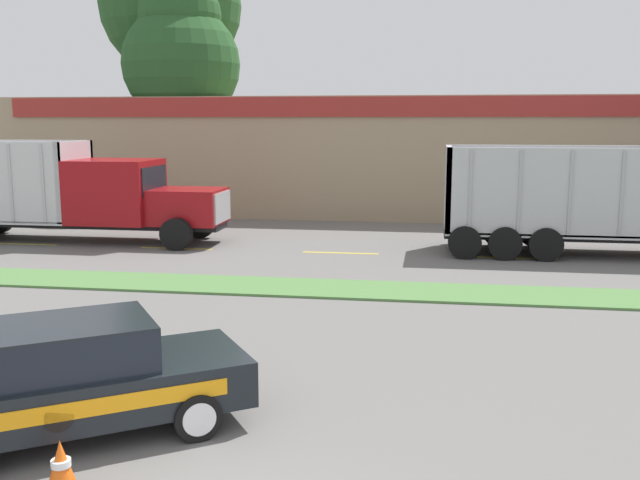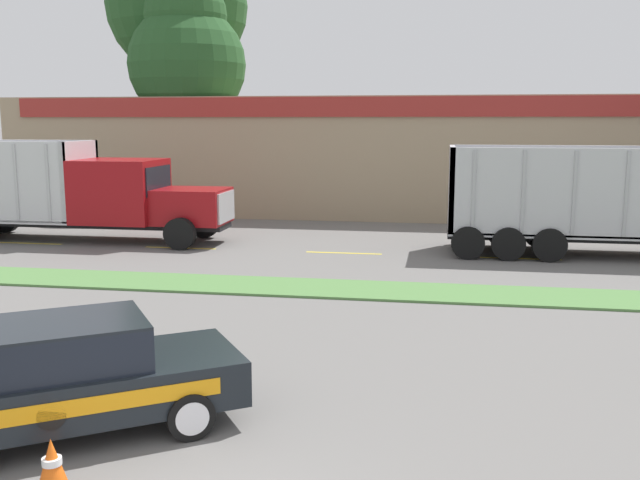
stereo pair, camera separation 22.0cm
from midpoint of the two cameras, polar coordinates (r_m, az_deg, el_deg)
The scene contains 10 objects.
grass_verge at distance 17.58m, azimuth 1.46°, elevation -3.92°, with size 120.00×1.90×0.06m, color #517F42.
centre_line_2 at distance 26.11m, azimuth -22.02°, elevation -0.24°, with size 2.40×0.14×0.01m, color yellow.
centre_line_3 at distance 23.74m, azimuth -10.84°, elevation -0.62°, with size 2.40×0.14×0.01m, color yellow.
centre_line_4 at distance 22.44m, azimuth 2.19°, elevation -1.04°, with size 2.40×0.14×0.01m, color yellow.
centre_line_5 at distance 22.41m, azimuth 16.02°, elevation -1.43°, with size 2.40×0.14×0.01m, color yellow.
dump_truck_lead at distance 25.93m, azimuth -18.31°, elevation 3.30°, with size 11.99×2.71×3.44m.
rally_car at distance 10.06m, azimuth -19.07°, elevation -10.25°, with size 4.61×3.89×1.58m.
traffic_cone at distance 8.71m, azimuth -19.92°, elevation -16.82°, with size 0.51×0.51×0.69m.
store_building_backdrop at distance 35.00m, azimuth 11.21°, elevation 6.80°, with size 39.95×12.10×5.12m.
tree_behind_centre at distance 33.26m, azimuth -10.43°, elevation 14.52°, with size 5.23×5.23×10.51m.
Camera 2 is at (2.53, -5.91, 4.12)m, focal length 40.00 mm.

